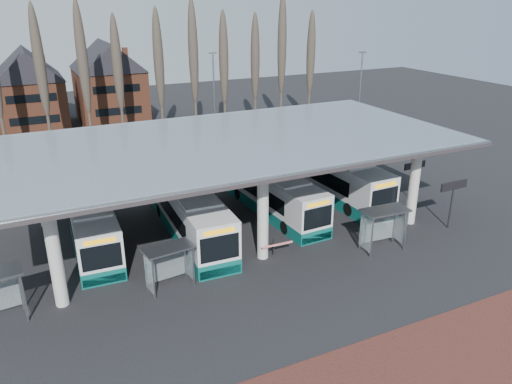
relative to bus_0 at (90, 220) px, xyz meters
name	(u,v)px	position (x,y,z in m)	size (l,w,h in m)	color
ground	(281,276)	(9.36, -9.42, -1.55)	(140.00, 140.00, 0.00)	black
station_canopy	(227,149)	(9.36, -1.42, 4.13)	(32.00, 16.00, 6.34)	beige
poplar_row	(138,62)	(9.36, 23.58, 7.22)	(45.10, 1.10, 14.50)	#473D33
lamp_post_b	(214,100)	(15.36, 16.58, 3.78)	(0.80, 0.16, 10.17)	slate
lamp_post_c	(359,99)	(29.36, 10.58, 3.78)	(0.80, 0.16, 10.17)	slate
bus_0	(90,220)	(0.00, 0.00, 0.00)	(3.03, 11.95, 3.29)	silver
bus_1	(189,212)	(6.28, -1.68, 0.11)	(3.21, 12.76, 3.52)	silver
bus_2	(272,192)	(13.21, -0.70, 0.01)	(3.15, 12.03, 3.31)	silver
bus_3	(331,176)	(19.14, 0.21, 0.12)	(3.21, 12.90, 3.56)	silver
shelter_1	(168,258)	(3.06, -7.74, 0.32)	(2.93, 1.73, 2.58)	gray
shelter_2	(383,220)	(16.86, -9.18, 0.50)	(3.13, 1.69, 2.83)	gray
info_sign_0	(453,189)	(23.23, -8.77, 1.40)	(2.36, 0.18, 3.52)	black
info_sign_1	(415,168)	(24.55, -3.49, 1.12)	(2.14, 0.22, 3.18)	black
barrier	(276,245)	(10.13, -7.28, -0.71)	(2.16, 0.61, 1.08)	black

